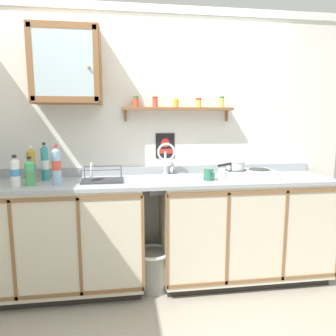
{
  "coord_description": "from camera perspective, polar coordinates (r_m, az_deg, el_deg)",
  "views": [
    {
      "loc": [
        -0.25,
        -2.35,
        1.48
      ],
      "look_at": [
        0.14,
        0.39,
        1.05
      ],
      "focal_mm": 33.43,
      "sensor_mm": 36.0,
      "label": 1
    }
  ],
  "objects": [
    {
      "name": "lower_cabinet_run",
      "position": [
        2.88,
        -19.91,
        -12.21
      ],
      "size": [
        1.48,
        0.57,
        0.94
      ],
      "color": "black",
      "rests_on": "ground"
    },
    {
      "name": "floor",
      "position": [
        2.79,
        -1.77,
        -23.24
      ],
      "size": [
        6.19,
        6.19,
        0.0
      ],
      "primitive_type": "plane",
      "color": "#9E9384",
      "rests_on": "ground"
    },
    {
      "name": "mug",
      "position": [
        2.69,
        7.45,
        -1.17
      ],
      "size": [
        0.08,
        0.12,
        0.1
      ],
      "color": "#337259",
      "rests_on": "countertop"
    },
    {
      "name": "countertop",
      "position": [
        2.69,
        -2.52,
        -2.5
      ],
      "size": [
        3.15,
        0.59,
        0.03
      ],
      "primitive_type": "cube",
      "color": "#9EA3A8",
      "rests_on": "lower_cabinet_run"
    },
    {
      "name": "lower_cabinet_run_right",
      "position": [
        3.02,
        13.6,
        -10.95
      ],
      "size": [
        1.53,
        0.57,
        0.94
      ],
      "color": "black",
      "rests_on": "ground"
    },
    {
      "name": "warning_sign",
      "position": [
        2.94,
        -0.52,
        4.05
      ],
      "size": [
        0.18,
        0.01,
        0.23
      ],
      "color": "black"
    },
    {
      "name": "spice_shelf",
      "position": [
        2.89,
        1.7,
        10.98
      ],
      "size": [
        1.01,
        0.14,
        0.22
      ],
      "color": "brown"
    },
    {
      "name": "bottle_opaque_white_1",
      "position": [
        2.68,
        -26.07,
        -0.66
      ],
      "size": [
        0.08,
        0.08,
        0.25
      ],
      "color": "white",
      "rests_on": "countertop"
    },
    {
      "name": "back_wall",
      "position": [
        2.96,
        -3.14,
        4.37
      ],
      "size": [
        3.79,
        0.07,
        2.48
      ],
      "color": "silver",
      "rests_on": "ground"
    },
    {
      "name": "backsplash",
      "position": [
        2.95,
        -3.04,
        -0.43
      ],
      "size": [
        3.15,
        0.02,
        0.08
      ],
      "primitive_type": "cube",
      "color": "#9EA3A8",
      "rests_on": "countertop"
    },
    {
      "name": "dish_rack",
      "position": [
        2.68,
        -12.14,
        -1.92
      ],
      "size": [
        0.34,
        0.25,
        0.16
      ],
      "color": "#333338",
      "rests_on": "countertop"
    },
    {
      "name": "bottle_soda_green_2",
      "position": [
        2.68,
        -23.85,
        -0.75
      ],
      "size": [
        0.08,
        0.08,
        0.23
      ],
      "color": "#4CB266",
      "rests_on": "countertop"
    },
    {
      "name": "bottle_water_blue_4",
      "position": [
        2.6,
        -19.66,
        0.34
      ],
      "size": [
        0.07,
        0.07,
        0.32
      ],
      "color": "#8CB7E0",
      "rests_on": "countertop"
    },
    {
      "name": "bottle_juice_amber_0",
      "position": [
        2.84,
        -23.65,
        0.42
      ],
      "size": [
        0.07,
        0.07,
        0.3
      ],
      "color": "gold",
      "rests_on": "countertop"
    },
    {
      "name": "trash_bin",
      "position": [
        2.88,
        -2.79,
        -17.86
      ],
      "size": [
        0.32,
        0.32,
        0.36
      ],
      "color": "gray",
      "rests_on": "ground"
    },
    {
      "name": "saucepan",
      "position": [
        2.83,
        12.15,
        0.54
      ],
      "size": [
        0.3,
        0.25,
        0.08
      ],
      "color": "silver",
      "rests_on": "hot_plate_stove"
    },
    {
      "name": "wall_cabinet",
      "position": [
        2.85,
        -18.05,
        17.33
      ],
      "size": [
        0.56,
        0.28,
        0.63
      ],
      "color": "brown"
    },
    {
      "name": "bottle_detergent_teal_3",
      "position": [
        2.85,
        -21.52,
        0.86
      ],
      "size": [
        0.06,
        0.06,
        0.32
      ],
      "color": "teal",
      "rests_on": "countertop"
    },
    {
      "name": "hot_plate_stove",
      "position": [
        2.87,
        14.4,
        -1.04
      ],
      "size": [
        0.47,
        0.28,
        0.07
      ],
      "color": "silver",
      "rests_on": "countertop"
    },
    {
      "name": "sink",
      "position": [
        2.75,
        0.51,
        -2.13
      ],
      "size": [
        0.48,
        0.42,
        0.41
      ],
      "color": "silver",
      "rests_on": "countertop"
    }
  ]
}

